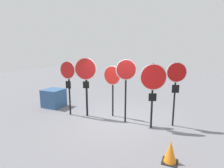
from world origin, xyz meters
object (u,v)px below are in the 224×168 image
at_px(stop_sign_0, 68,77).
at_px(traffic_cone_0, 170,152).
at_px(stop_sign_1, 86,76).
at_px(stop_sign_3, 126,77).
at_px(stop_sign_5, 176,80).
at_px(storage_crate, 54,98).
at_px(stop_sign_2, 112,80).
at_px(stop_sign_4, 153,82).

height_order(stop_sign_0, traffic_cone_0, stop_sign_0).
relative_size(stop_sign_1, stop_sign_3, 1.01).
distance_m(stop_sign_1, stop_sign_5, 3.53).
bearing_deg(stop_sign_1, traffic_cone_0, -44.13).
height_order(stop_sign_1, stop_sign_5, stop_sign_1).
xyz_separation_m(stop_sign_0, stop_sign_5, (4.29, 0.62, 0.07)).
xyz_separation_m(stop_sign_0, storage_crate, (-1.47, 0.65, -1.26)).
bearing_deg(traffic_cone_0, storage_crate, 158.26).
xyz_separation_m(stop_sign_1, stop_sign_2, (1.00, 0.45, -0.15)).
relative_size(traffic_cone_0, storage_crate, 0.61).
bearing_deg(stop_sign_3, stop_sign_2, 126.33).
height_order(stop_sign_1, stop_sign_2, stop_sign_1).
relative_size(stop_sign_2, stop_sign_3, 0.88).
bearing_deg(stop_sign_1, stop_sign_5, -9.53).
xyz_separation_m(stop_sign_2, traffic_cone_0, (2.64, -2.32, -1.33)).
bearing_deg(stop_sign_3, storage_crate, 147.66).
height_order(stop_sign_3, stop_sign_5, stop_sign_3).
height_order(stop_sign_1, stop_sign_4, stop_sign_1).
xyz_separation_m(stop_sign_4, traffic_cone_0, (0.85, -1.82, -1.42)).
bearing_deg(stop_sign_1, stop_sign_4, -17.90).
xyz_separation_m(stop_sign_0, stop_sign_3, (2.53, 0.23, 0.12)).
distance_m(stop_sign_3, stop_sign_5, 1.80).
bearing_deg(stop_sign_5, stop_sign_4, -167.73).
relative_size(stop_sign_2, storage_crate, 2.35).
relative_size(stop_sign_4, stop_sign_5, 0.98).
bearing_deg(stop_sign_0, traffic_cone_0, -21.56).
distance_m(stop_sign_1, stop_sign_4, 2.79).
relative_size(stop_sign_0, storage_crate, 2.55).
bearing_deg(stop_sign_0, stop_sign_2, 18.49).
bearing_deg(stop_sign_2, traffic_cone_0, -34.81).
bearing_deg(stop_sign_4, stop_sign_0, 160.63).
distance_m(stop_sign_0, stop_sign_3, 2.54).
distance_m(stop_sign_3, traffic_cone_0, 3.12).
relative_size(stop_sign_0, stop_sign_5, 0.99).
height_order(stop_sign_0, stop_sign_1, stop_sign_1).
bearing_deg(storage_crate, stop_sign_0, -23.77).
xyz_separation_m(stop_sign_0, traffic_cone_0, (4.42, -1.70, -1.42)).
height_order(stop_sign_2, stop_sign_5, stop_sign_5).
bearing_deg(stop_sign_2, stop_sign_0, -154.53).
relative_size(stop_sign_4, traffic_cone_0, 4.12).
bearing_deg(stop_sign_0, stop_sign_1, 11.60).
xyz_separation_m(stop_sign_3, stop_sign_5, (1.76, 0.39, -0.05)).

